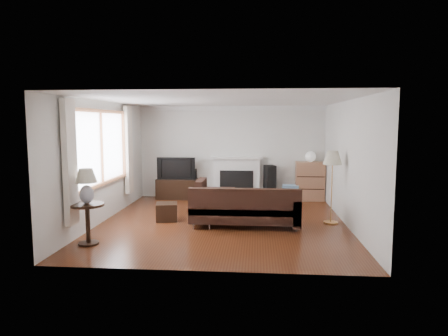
# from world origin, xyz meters

# --- Properties ---
(room) EXTENTS (5.10, 5.60, 2.54)m
(room) POSITION_xyz_m (0.00, 0.00, 1.25)
(room) COLOR #522512
(room) RESTS_ON ground
(window) EXTENTS (0.12, 2.74, 1.54)m
(window) POSITION_xyz_m (-2.45, -0.20, 1.55)
(window) COLOR brown
(window) RESTS_ON room
(curtain_near) EXTENTS (0.10, 0.35, 2.10)m
(curtain_near) POSITION_xyz_m (-2.40, -1.72, 1.40)
(curtain_near) COLOR white
(curtain_near) RESTS_ON room
(curtain_far) EXTENTS (0.10, 0.35, 2.10)m
(curtain_far) POSITION_xyz_m (-2.40, 1.32, 1.40)
(curtain_far) COLOR white
(curtain_far) RESTS_ON room
(fireplace) EXTENTS (1.40, 0.26, 1.15)m
(fireplace) POSITION_xyz_m (0.15, 2.64, 0.57)
(fireplace) COLOR white
(fireplace) RESTS_ON room
(tv_stand) EXTENTS (1.09, 0.49, 0.54)m
(tv_stand) POSITION_xyz_m (-1.46, 2.48, 0.27)
(tv_stand) COLOR black
(tv_stand) RESTS_ON ground
(television) EXTENTS (1.03, 0.13, 0.59)m
(television) POSITION_xyz_m (-1.46, 2.48, 0.84)
(television) COLOR black
(television) RESTS_ON tv_stand
(speaker_left) EXTENTS (0.23, 0.27, 0.80)m
(speaker_left) POSITION_xyz_m (-1.05, 2.55, 0.40)
(speaker_left) COLOR black
(speaker_left) RESTS_ON ground
(speaker_right) EXTENTS (0.34, 0.38, 0.93)m
(speaker_right) POSITION_xyz_m (1.04, 2.53, 0.46)
(speaker_right) COLOR black
(speaker_right) RESTS_ON ground
(bookshelf) EXTENTS (0.75, 0.36, 1.03)m
(bookshelf) POSITION_xyz_m (2.10, 2.53, 0.51)
(bookshelf) COLOR #9D6749
(bookshelf) RESTS_ON ground
(globe_lamp) EXTENTS (0.27, 0.27, 0.27)m
(globe_lamp) POSITION_xyz_m (2.10, 2.53, 1.16)
(globe_lamp) COLOR white
(globe_lamp) RESTS_ON bookshelf
(sectional_sofa) EXTENTS (2.34, 1.71, 0.76)m
(sectional_sofa) POSITION_xyz_m (0.46, -0.24, 0.38)
(sectional_sofa) COLOR black
(sectional_sofa) RESTS_ON ground
(coffee_table) EXTENTS (1.04, 0.67, 0.38)m
(coffee_table) POSITION_xyz_m (0.58, 1.15, 0.19)
(coffee_table) COLOR #966F48
(coffee_table) RESTS_ON ground
(footstool) EXTENTS (0.52, 0.52, 0.37)m
(footstool) POSITION_xyz_m (-1.19, 0.07, 0.18)
(footstool) COLOR black
(footstool) RESTS_ON ground
(floor_lamp) EXTENTS (0.47, 0.47, 1.49)m
(floor_lamp) POSITION_xyz_m (2.22, 0.12, 0.74)
(floor_lamp) COLOR #C28943
(floor_lamp) RESTS_ON ground
(side_table) EXTENTS (0.56, 0.56, 0.70)m
(side_table) POSITION_xyz_m (-2.15, -1.68, 0.35)
(side_table) COLOR black
(side_table) RESTS_ON ground
(table_lamp) EXTENTS (0.36, 0.36, 0.59)m
(table_lamp) POSITION_xyz_m (-2.15, -1.68, 1.00)
(table_lamp) COLOR silver
(table_lamp) RESTS_ON side_table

